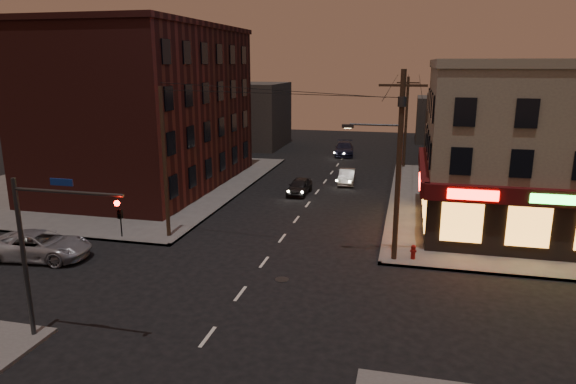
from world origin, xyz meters
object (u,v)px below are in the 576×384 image
(suv_cross, at_px, (39,245))
(fire_hydrant, at_px, (413,251))
(sedan_near, at_px, (299,186))
(sedan_far, at_px, (344,149))
(sedan_mid, at_px, (347,177))

(suv_cross, height_order, fire_hydrant, suv_cross)
(sedan_near, relative_size, sedan_far, 0.74)
(fire_hydrant, bearing_deg, sedan_far, 103.81)
(fire_hydrant, bearing_deg, suv_cross, -167.67)
(sedan_near, relative_size, sedan_mid, 0.99)
(sedan_near, bearing_deg, fire_hydrant, -53.07)
(suv_cross, height_order, sedan_mid, suv_cross)
(sedan_near, xyz_separation_m, fire_hydrant, (9.09, -12.97, -0.07))
(sedan_mid, distance_m, fire_hydrant, 18.55)
(suv_cross, relative_size, sedan_near, 1.43)
(suv_cross, xyz_separation_m, fire_hydrant, (19.88, 4.34, -0.18))
(suv_cross, bearing_deg, sedan_near, -37.63)
(suv_cross, xyz_separation_m, sedan_near, (10.79, 17.31, -0.11))
(sedan_near, bearing_deg, sedan_mid, 56.50)
(sedan_far, bearing_deg, fire_hydrant, -82.00)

